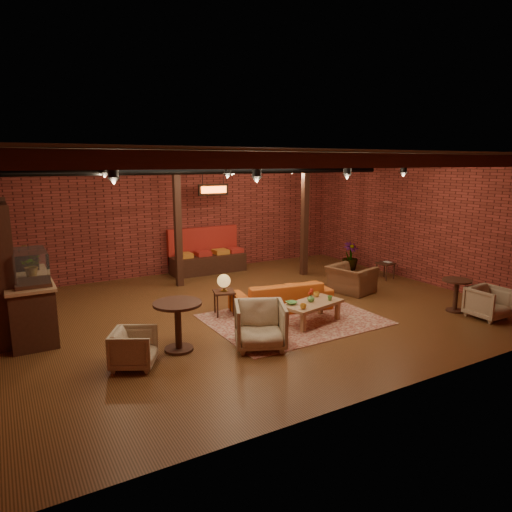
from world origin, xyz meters
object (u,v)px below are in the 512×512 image
plant_tall (351,229)px  round_table_right (456,290)px  sofa (281,296)px  side_table_book (386,264)px  armchair_far (488,301)px  side_table_lamp (224,284)px  armchair_b (260,323)px  round_table_left (178,318)px  armchair_right (351,275)px  armchair_a (134,346)px  coffee_table (312,305)px

plant_tall → round_table_right: bearing=-99.0°
sofa → side_table_book: size_ratio=4.51×
armchair_far → plant_tall: bearing=85.4°
side_table_book → side_table_lamp: bearing=-174.1°
side_table_book → plant_tall: (-0.10, 1.29, 0.79)m
side_table_lamp → armchair_b: side_table_lamp is taller
round_table_left → armchair_right: (4.79, 1.22, -0.13)m
round_table_right → armchair_a: bearing=173.9°
sofa → side_table_book: sofa is taller
round_table_right → armchair_far: size_ratio=0.98×
armchair_far → sofa: bearing=143.5°
side_table_lamp → armchair_right: 3.36m
coffee_table → side_table_lamp: size_ratio=1.54×
coffee_table → armchair_right: armchair_right is taller
armchair_a → side_table_book: (7.25, 2.01, 0.09)m
round_table_right → side_table_book: bearing=74.8°
sofa → side_table_book: 3.91m
coffee_table → round_table_left: 2.70m
coffee_table → armchair_right: (2.09, 1.26, 0.06)m
side_table_lamp → armchair_far: (4.48, -2.79, -0.30)m
armchair_a → armchair_far: size_ratio=0.93×
round_table_right → armchair_b: bearing=174.9°
coffee_table → round_table_left: round_table_left is taller
armchair_b → plant_tall: 6.29m
round_table_left → sofa: bearing=20.0°
sofa → armchair_a: (-3.43, -1.21, 0.02)m
armchair_right → side_table_book: 1.75m
side_table_lamp → armchair_a: bearing=-146.3°
armchair_right → side_table_lamp: bearing=76.0°
side_table_lamp → armchair_b: bearing=-96.2°
side_table_book → armchair_right: bearing=-162.3°
armchair_right → round_table_right: 2.36m
coffee_table → armchair_a: coffee_table is taller
sofa → armchair_a: armchair_a is taller
plant_tall → armchair_a: bearing=-155.3°
armchair_b → side_table_lamp: bearing=107.9°
side_table_lamp → round_table_right: size_ratio=1.25×
round_table_right → plant_tall: plant_tall is taller
armchair_a → armchair_right: 5.78m
armchair_right → plant_tall: plant_tall is taller
armchair_b → armchair_right: (3.55, 1.77, 0.01)m
sofa → side_table_lamp: (-1.19, 0.28, 0.34)m
round_table_right → armchair_far: (0.20, -0.60, -0.11)m
side_table_book → round_table_left: bearing=-164.8°
coffee_table → side_table_lamp: side_table_lamp is taller
round_table_right → plant_tall: size_ratio=0.28×
side_table_lamp → round_table_left: 1.90m
armchair_a → round_table_right: size_ratio=0.94×
armchair_a → armchair_b: size_ratio=0.76×
armchair_a → armchair_far: armchair_far is taller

